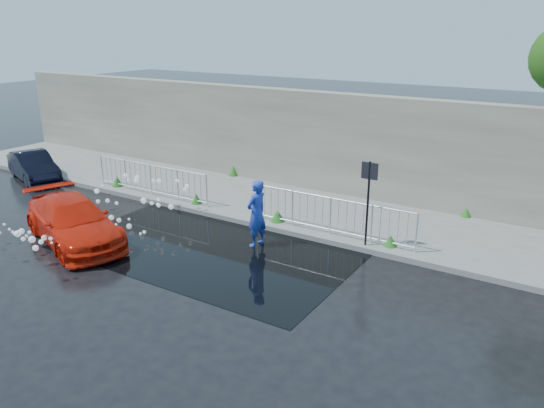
{
  "coord_description": "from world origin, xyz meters",
  "views": [
    {
      "loc": [
        9.12,
        -9.58,
        5.88
      ],
      "look_at": [
        1.51,
        2.58,
        1.0
      ],
      "focal_mm": 35.0,
      "sensor_mm": 36.0,
      "label": 1
    }
  ],
  "objects_px": {
    "sign_post": "(369,190)",
    "dark_car": "(34,166)",
    "red_car": "(73,221)",
    "person": "(257,213)"
  },
  "relations": [
    {
      "from": "red_car",
      "to": "person",
      "type": "xyz_separation_m",
      "value": [
        4.51,
        2.54,
        0.33
      ]
    },
    {
      "from": "sign_post",
      "to": "person",
      "type": "xyz_separation_m",
      "value": [
        -2.7,
        -1.3,
        -0.77
      ]
    },
    {
      "from": "red_car",
      "to": "person",
      "type": "relative_size",
      "value": 2.26
    },
    {
      "from": "sign_post",
      "to": "dark_car",
      "type": "height_order",
      "value": "sign_post"
    },
    {
      "from": "red_car",
      "to": "person",
      "type": "height_order",
      "value": "person"
    },
    {
      "from": "sign_post",
      "to": "red_car",
      "type": "bearing_deg",
      "value": -151.96
    },
    {
      "from": "dark_car",
      "to": "red_car",
      "type": "bearing_deg",
      "value": -97.05
    },
    {
      "from": "red_car",
      "to": "dark_car",
      "type": "bearing_deg",
      "value": 82.95
    },
    {
      "from": "sign_post",
      "to": "dark_car",
      "type": "xyz_separation_m",
      "value": [
        -13.81,
        -0.5,
        -1.16
      ]
    },
    {
      "from": "person",
      "to": "red_car",
      "type": "bearing_deg",
      "value": -53.04
    }
  ]
}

